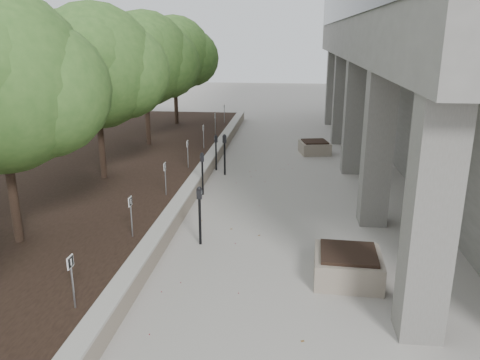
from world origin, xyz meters
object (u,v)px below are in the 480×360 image
at_px(crabapple_tree_2, 2,120).
at_px(crabapple_tree_4, 145,79).
at_px(parking_meter_2, 200,216).
at_px(planter_front, 348,265).
at_px(planter_back, 315,147).
at_px(parking_meter_5, 216,153).
at_px(crabapple_tree_5, 175,70).
at_px(parking_meter_3, 202,174).
at_px(crabapple_tree_3, 97,93).
at_px(parking_meter_4, 225,155).

distance_m(crabapple_tree_2, crabapple_tree_4, 10.00).
distance_m(parking_meter_2, planter_front, 3.62).
height_order(parking_meter_2, planter_back, parking_meter_2).
relative_size(crabapple_tree_2, parking_meter_5, 4.06).
height_order(crabapple_tree_5, planter_front, crabapple_tree_5).
bearing_deg(parking_meter_5, crabapple_tree_5, 92.73).
xyz_separation_m(crabapple_tree_4, parking_meter_3, (3.28, -5.20, -2.44)).
distance_m(crabapple_tree_2, crabapple_tree_3, 5.00).
xyz_separation_m(parking_meter_2, parking_meter_4, (-0.25, 5.98, 0.01)).
bearing_deg(parking_meter_2, planter_back, 66.06).
relative_size(parking_meter_2, planter_back, 1.24).
bearing_deg(parking_meter_5, parking_meter_4, -76.00).
relative_size(crabapple_tree_4, parking_meter_2, 3.73).
bearing_deg(crabapple_tree_5, parking_meter_2, -74.29).
bearing_deg(parking_meter_2, parking_meter_4, 86.26).
height_order(crabapple_tree_4, planter_front, crabapple_tree_4).
distance_m(parking_meter_3, parking_meter_5, 2.88).
distance_m(crabapple_tree_2, parking_meter_3, 6.30).
relative_size(crabapple_tree_5, parking_meter_4, 3.66).
height_order(crabapple_tree_2, planter_front, crabapple_tree_2).
relative_size(crabapple_tree_5, parking_meter_5, 4.06).
bearing_deg(crabapple_tree_5, parking_meter_5, -66.07).
xyz_separation_m(crabapple_tree_3, parking_meter_3, (3.28, -0.20, -2.44)).
height_order(parking_meter_5, planter_back, parking_meter_5).
bearing_deg(planter_back, parking_meter_3, -122.00).
relative_size(crabapple_tree_5, planter_front, 4.06).
bearing_deg(parking_meter_5, planter_back, 18.12).
relative_size(parking_meter_3, planter_front, 1.02).
xyz_separation_m(crabapple_tree_4, planter_back, (6.99, 0.74, -2.84)).
bearing_deg(parking_meter_2, crabapple_tree_5, 99.57).
bearing_deg(crabapple_tree_5, parking_meter_3, -72.18).
bearing_deg(parking_meter_4, parking_meter_3, -90.98).
xyz_separation_m(crabapple_tree_4, parking_meter_5, (3.25, -2.32, -2.45)).
bearing_deg(crabapple_tree_4, planter_back, 6.04).
xyz_separation_m(crabapple_tree_3, crabapple_tree_4, (0.00, 5.00, 0.00)).
relative_size(crabapple_tree_2, parking_meter_3, 3.97).
xyz_separation_m(planter_front, planter_back, (-0.24, 10.99, -0.04)).
height_order(parking_meter_5, planter_front, parking_meter_5).
bearing_deg(parking_meter_3, planter_back, 48.03).
bearing_deg(crabapple_tree_2, planter_back, 56.94).
distance_m(crabapple_tree_4, parking_meter_4, 5.23).
bearing_deg(parking_meter_3, planter_front, -61.96).
distance_m(crabapple_tree_4, planter_front, 12.85).
bearing_deg(planter_back, parking_meter_4, -132.57).
height_order(parking_meter_4, planter_back, parking_meter_4).
bearing_deg(crabapple_tree_2, parking_meter_4, 62.80).
xyz_separation_m(crabapple_tree_2, crabapple_tree_3, (0.00, 5.00, 0.00)).
distance_m(crabapple_tree_2, parking_meter_4, 8.34).
bearing_deg(parking_meter_4, parking_meter_5, 133.43).
xyz_separation_m(crabapple_tree_4, parking_meter_4, (3.65, -2.89, -2.38)).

